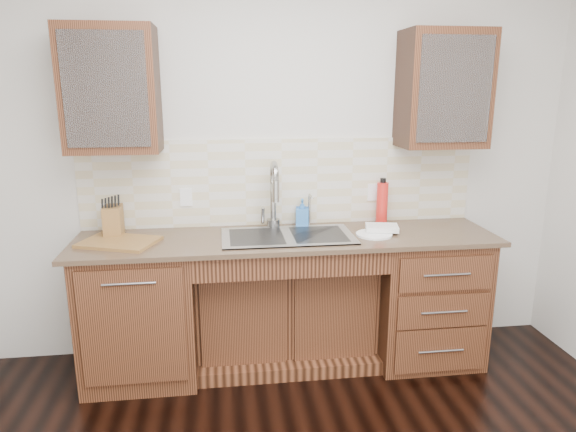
{
  "coord_description": "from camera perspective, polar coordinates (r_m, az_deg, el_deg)",
  "views": [
    {
      "loc": [
        -0.41,
        -1.71,
        1.85
      ],
      "look_at": [
        0.0,
        1.4,
        1.05
      ],
      "focal_mm": 32.0,
      "sensor_mm": 36.0,
      "label": 1
    }
  ],
  "objects": [
    {
      "name": "wall_back",
      "position": [
        3.57,
        -0.85,
        6.25
      ],
      "size": [
        4.0,
        0.1,
        2.7
      ],
      "primitive_type": "cube",
      "color": "silver",
      "rests_on": "ground"
    },
    {
      "name": "base_cabinet_left",
      "position": [
        3.49,
        -15.98,
        -10.09
      ],
      "size": [
        0.7,
        0.62,
        0.88
      ],
      "primitive_type": "cube",
      "color": "#593014",
      "rests_on": "ground"
    },
    {
      "name": "base_cabinet_center",
      "position": [
        3.59,
        -0.28,
        -10.37
      ],
      "size": [
        1.2,
        0.44,
        0.7
      ],
      "primitive_type": "cube",
      "color": "#593014",
      "rests_on": "ground"
    },
    {
      "name": "base_cabinet_right",
      "position": [
        3.71,
        14.79,
        -8.54
      ],
      "size": [
        0.7,
        0.62,
        0.88
      ],
      "primitive_type": "cube",
      "color": "#593014",
      "rests_on": "ground"
    },
    {
      "name": "countertop",
      "position": [
        3.3,
        -0.06,
        -2.5
      ],
      "size": [
        2.7,
        0.65,
        0.03
      ],
      "primitive_type": "cube",
      "color": "#84705B",
      "rests_on": "base_cabinet_left"
    },
    {
      "name": "backsplash",
      "position": [
        3.53,
        -0.72,
        3.78
      ],
      "size": [
        2.7,
        0.02,
        0.59
      ],
      "primitive_type": "cube",
      "color": "beige",
      "rests_on": "wall_back"
    },
    {
      "name": "sink",
      "position": [
        3.31,
        -0.02,
        -3.73
      ],
      "size": [
        0.84,
        0.46,
        0.19
      ],
      "primitive_type": "cube",
      "color": "#9E9EA5",
      "rests_on": "countertop"
    },
    {
      "name": "faucet",
      "position": [
        3.45,
        -1.68,
        1.9
      ],
      "size": [
        0.04,
        0.04,
        0.4
      ],
      "primitive_type": "cylinder",
      "color": "#999993",
      "rests_on": "countertop"
    },
    {
      "name": "filter_tap",
      "position": [
        3.51,
        2.38,
        0.78
      ],
      "size": [
        0.02,
        0.02,
        0.24
      ],
      "primitive_type": "cylinder",
      "color": "#999993",
      "rests_on": "countertop"
    },
    {
      "name": "upper_cabinet_left",
      "position": [
        3.35,
        -19.03,
        13.12
      ],
      "size": [
        0.55,
        0.34,
        0.75
      ],
      "primitive_type": "cube",
      "color": "#593014",
      "rests_on": "wall_back"
    },
    {
      "name": "upper_cabinet_right",
      "position": [
        3.6,
        16.87,
        13.31
      ],
      "size": [
        0.55,
        0.34,
        0.75
      ],
      "primitive_type": "cube",
      "color": "#593014",
      "rests_on": "wall_back"
    },
    {
      "name": "outlet_left",
      "position": [
        3.52,
        -11.26,
        2.06
      ],
      "size": [
        0.08,
        0.01,
        0.12
      ],
      "primitive_type": "cube",
      "color": "white",
      "rests_on": "backsplash"
    },
    {
      "name": "outlet_right",
      "position": [
        3.67,
        9.44,
        2.63
      ],
      "size": [
        0.08,
        0.01,
        0.12
      ],
      "primitive_type": "cube",
      "color": "white",
      "rests_on": "backsplash"
    },
    {
      "name": "soap_bottle",
      "position": [
        3.52,
        1.59,
        0.39
      ],
      "size": [
        0.1,
        0.1,
        0.19
      ],
      "primitive_type": "imported",
      "rotation": [
        0.0,
        0.0,
        -0.16
      ],
      "color": "#3272BD",
      "rests_on": "countertop"
    },
    {
      "name": "water_bottle",
      "position": [
        3.63,
        10.41,
        1.41
      ],
      "size": [
        0.1,
        0.1,
        0.29
      ],
      "primitive_type": "cylinder",
      "rotation": [
        0.0,
        0.0,
        0.38
      ],
      "color": "red",
      "rests_on": "countertop"
    },
    {
      "name": "plate",
      "position": [
        3.36,
        9.54,
        -2.03
      ],
      "size": [
        0.29,
        0.29,
        0.01
      ],
      "primitive_type": "cylinder",
      "rotation": [
        0.0,
        0.0,
        0.26
      ],
      "color": "white",
      "rests_on": "countertop"
    },
    {
      "name": "dish_towel",
      "position": [
        3.43,
        10.39,
        -1.29
      ],
      "size": [
        0.24,
        0.19,
        0.03
      ],
      "primitive_type": "cube",
      "rotation": [
        0.0,
        0.0,
        -0.22
      ],
      "color": "silver",
      "rests_on": "plate"
    },
    {
      "name": "knife_block",
      "position": [
        3.46,
        -18.83,
        -0.55
      ],
      "size": [
        0.12,
        0.18,
        0.2
      ],
      "primitive_type": "cube",
      "rotation": [
        0.0,
        0.0,
        0.04
      ],
      "color": "brown",
      "rests_on": "countertop"
    },
    {
      "name": "cutting_board",
      "position": [
        3.31,
        -18.25,
        -2.76
      ],
      "size": [
        0.52,
        0.44,
        0.02
      ],
      "primitive_type": "cube",
      "rotation": [
        0.0,
        0.0,
        -0.36
      ],
      "color": "#A98B4A",
      "rests_on": "countertop"
    },
    {
      "name": "cup_left_a",
      "position": [
        3.36,
        -19.71,
        12.15
      ],
      "size": [
        0.14,
        0.14,
        0.09
      ],
      "primitive_type": "imported",
      "rotation": [
        0.0,
        0.0,
        -0.23
      ],
      "color": "silver",
      "rests_on": "upper_cabinet_left"
    },
    {
      "name": "cup_left_b",
      "position": [
        3.33,
        -16.55,
        12.45
      ],
      "size": [
        0.11,
        0.11,
        0.1
      ],
      "primitive_type": "imported",
      "rotation": [
        0.0,
        0.0,
        -0.03
      ],
      "color": "white",
      "rests_on": "upper_cabinet_left"
    },
    {
      "name": "cup_right_a",
      "position": [
        3.56,
        15.03,
        12.61
      ],
      "size": [
        0.14,
        0.14,
        0.1
      ],
      "primitive_type": "imported",
      "rotation": [
        0.0,
        0.0,
        -0.16
      ],
      "color": "white",
      "rests_on": "upper_cabinet_right"
    },
    {
      "name": "cup_right_b",
      "position": [
        3.66,
        18.65,
        12.28
      ],
      "size": [
        0.12,
        0.12,
        0.08
      ],
      "primitive_type": "imported",
      "rotation": [
        0.0,
        0.0,
        0.32
      ],
      "color": "white",
      "rests_on": "upper_cabinet_right"
    }
  ]
}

